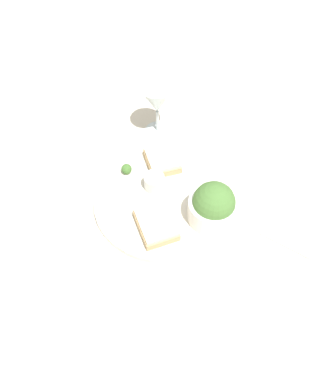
% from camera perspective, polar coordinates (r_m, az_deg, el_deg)
% --- Properties ---
extents(ground_plane, '(4.00, 4.00, 0.00)m').
position_cam_1_polar(ground_plane, '(0.86, 0.00, -1.39)').
color(ground_plane, beige).
extents(dinner_plate, '(0.32, 0.32, 0.01)m').
position_cam_1_polar(dinner_plate, '(0.85, 0.00, -1.11)').
color(dinner_plate, silver).
rests_on(dinner_plate, ground_plane).
extents(salad_bowl, '(0.11, 0.11, 0.10)m').
position_cam_1_polar(salad_bowl, '(0.79, 7.43, -2.10)').
color(salad_bowl, white).
rests_on(salad_bowl, dinner_plate).
extents(sauce_ramekin, '(0.05, 0.05, 0.04)m').
position_cam_1_polar(sauce_ramekin, '(0.85, -1.70, 1.56)').
color(sauce_ramekin, white).
rests_on(sauce_ramekin, dinner_plate).
extents(cheese_toast_near, '(0.11, 0.10, 0.03)m').
position_cam_1_polar(cheese_toast_near, '(0.79, -1.30, -4.97)').
color(cheese_toast_near, tan).
rests_on(cheese_toast_near, dinner_plate).
extents(cheese_toast_far, '(0.11, 0.10, 0.03)m').
position_cam_1_polar(cheese_toast_far, '(0.90, -0.36, 4.88)').
color(cheese_toast_far, tan).
rests_on(cheese_toast_far, dinner_plate).
extents(wine_glass, '(0.08, 0.08, 0.14)m').
position_cam_1_polar(wine_glass, '(0.95, -1.13, 13.66)').
color(wine_glass, silver).
rests_on(wine_glass, ground_plane).
extents(garnish, '(0.02, 0.02, 0.02)m').
position_cam_1_polar(garnish, '(0.89, -5.81, 3.51)').
color(garnish, '#477533').
rests_on(garnish, dinner_plate).
extents(napkin, '(0.19, 0.19, 0.01)m').
position_cam_1_polar(napkin, '(0.87, 18.92, -3.71)').
color(napkin, beige).
rests_on(napkin, ground_plane).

